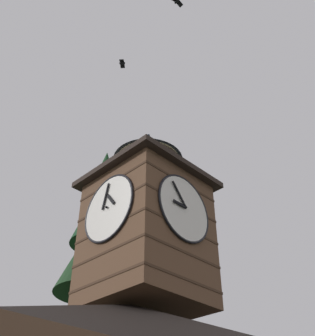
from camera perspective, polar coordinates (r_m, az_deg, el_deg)
The scene contains 3 objects.
clock_tower at distance 18.22m, azimuth -1.43°, elevation -7.09°, with size 4.87×4.87×8.67m.
flying_bird_high at distance 21.95m, azimuth 2.62°, elevation 21.52°, with size 0.68×0.31×0.17m.
flying_bird_low at distance 19.80m, azimuth -4.78°, elevation 13.89°, with size 0.50×0.47×0.15m.
Camera 1 is at (10.66, 9.35, 2.36)m, focal length 45.25 mm.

